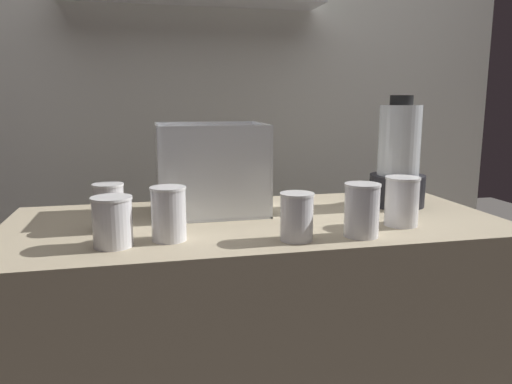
{
  "coord_description": "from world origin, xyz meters",
  "views": [
    {
      "loc": [
        -0.31,
        -1.34,
        1.24
      ],
      "look_at": [
        0.0,
        0.0,
        0.98
      ],
      "focal_mm": 34.52,
      "sensor_mm": 36.0,
      "label": 1
    }
  ],
  "objects": [
    {
      "name": "juice_cup_mango_middle",
      "position": [
        -0.25,
        -0.16,
        0.96
      ],
      "size": [
        0.09,
        0.09,
        0.13
      ],
      "color": "white",
      "rests_on": "counter"
    },
    {
      "name": "counter",
      "position": [
        0.0,
        0.0,
        0.45
      ],
      "size": [
        1.4,
        0.64,
        0.9
      ],
      "primitive_type": "cube",
      "color": "tan",
      "rests_on": "ground_plane"
    },
    {
      "name": "back_wall_unit",
      "position": [
        -0.0,
        0.77,
        1.26
      ],
      "size": [
        2.6,
        0.24,
        2.5
      ],
      "color": "silver",
      "rests_on": "ground_plane"
    },
    {
      "name": "juice_cup_beet_far_left",
      "position": [
        -0.4,
        -0.03,
        0.95
      ],
      "size": [
        0.08,
        0.08,
        0.12
      ],
      "color": "white",
      "rests_on": "counter"
    },
    {
      "name": "juice_cup_carrot_right",
      "position": [
        0.05,
        -0.23,
        0.95
      ],
      "size": [
        0.08,
        0.08,
        0.12
      ],
      "color": "white",
      "rests_on": "counter"
    },
    {
      "name": "carrot_display_bin",
      "position": [
        -0.11,
        0.12,
        0.99
      ],
      "size": [
        0.32,
        0.25,
        0.27
      ],
      "color": "white",
      "rests_on": "counter"
    },
    {
      "name": "juice_cup_beet_left",
      "position": [
        -0.38,
        -0.18,
        0.95
      ],
      "size": [
        0.1,
        0.1,
        0.12
      ],
      "color": "white",
      "rests_on": "counter"
    },
    {
      "name": "blender_pitcher",
      "position": [
        0.49,
        0.08,
        1.04
      ],
      "size": [
        0.17,
        0.17,
        0.35
      ],
      "color": "black",
      "rests_on": "counter"
    },
    {
      "name": "juice_cup_mango_rightmost",
      "position": [
        0.37,
        -0.15,
        0.96
      ],
      "size": [
        0.09,
        0.09,
        0.13
      ],
      "color": "white",
      "rests_on": "counter"
    },
    {
      "name": "juice_cup_orange_far_right",
      "position": [
        0.22,
        -0.23,
        0.96
      ],
      "size": [
        0.09,
        0.09,
        0.13
      ],
      "color": "white",
      "rests_on": "counter"
    }
  ]
}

